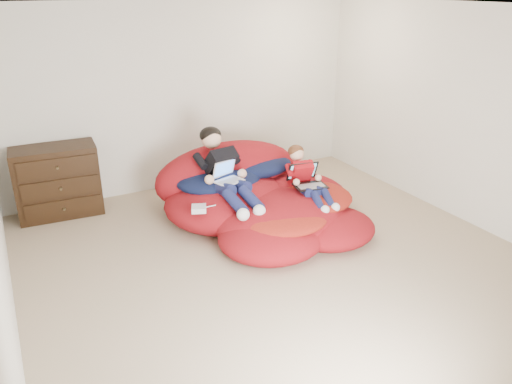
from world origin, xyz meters
name	(u,v)px	position (x,y,z in m)	size (l,w,h in m)	color
room_shell	(277,241)	(0.00, 0.00, 0.22)	(5.10, 5.10, 2.77)	tan
dresser	(58,181)	(-1.82, 2.24, 0.44)	(1.01, 0.58, 0.88)	black
beanbag_pile	(259,199)	(0.29, 0.95, 0.26)	(2.29, 2.33, 0.92)	maroon
cream_pillow	(194,161)	(-0.25, 1.66, 0.62)	(0.40, 0.25, 0.25)	#EFE5CF
older_boy	(223,168)	(-0.11, 1.10, 0.69)	(0.42, 1.26, 0.76)	black
younger_boy	(306,176)	(0.75, 0.65, 0.59)	(0.31, 0.89, 0.58)	#AF0F16
laptop_white	(227,175)	(-0.11, 0.98, 0.63)	(0.36, 0.36, 0.22)	silver
laptop_black	(307,179)	(0.75, 0.62, 0.55)	(0.41, 0.43, 0.25)	black
power_adapter	(199,209)	(-0.57, 0.72, 0.42)	(0.16, 0.16, 0.06)	silver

